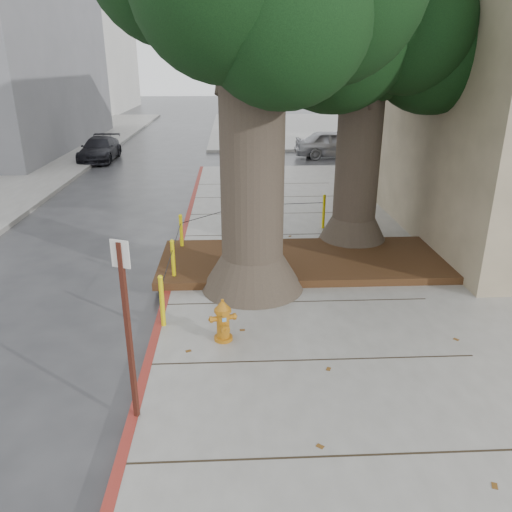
# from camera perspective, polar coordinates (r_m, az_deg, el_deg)

# --- Properties ---
(ground) EXTENTS (140.00, 140.00, 0.00)m
(ground) POSITION_cam_1_polar(r_m,az_deg,el_deg) (7.84, 2.72, -12.80)
(ground) COLOR #28282B
(ground) RESTS_ON ground
(sidewalk_far) EXTENTS (16.00, 20.00, 0.15)m
(sidewalk_far) POSITION_cam_1_polar(r_m,az_deg,el_deg) (37.32, 7.78, 14.31)
(sidewalk_far) COLOR slate
(sidewalk_far) RESTS_ON ground
(curb_red) EXTENTS (0.14, 26.00, 0.16)m
(curb_red) POSITION_cam_1_polar(r_m,az_deg,el_deg) (10.03, -10.12, -4.58)
(curb_red) COLOR maroon
(curb_red) RESTS_ON ground
(planter_bed) EXTENTS (6.40, 2.60, 0.16)m
(planter_bed) POSITION_cam_1_polar(r_m,az_deg,el_deg) (11.28, 5.45, -0.52)
(planter_bed) COLOR black
(planter_bed) RESTS_ON sidewalk_main
(building_far_white) EXTENTS (12.00, 18.00, 15.00)m
(building_far_white) POSITION_cam_1_polar(r_m,az_deg,el_deg) (54.09, -22.20, 23.01)
(building_far_white) COLOR silver
(building_far_white) RESTS_ON ground
(building_side_white) EXTENTS (10.00, 10.00, 9.00)m
(building_side_white) POSITION_cam_1_polar(r_m,az_deg,el_deg) (36.50, 25.96, 19.35)
(building_side_white) COLOR silver
(building_side_white) RESTS_ON ground
(tree_far) EXTENTS (4.50, 3.80, 7.17)m
(tree_far) POSITION_cam_1_polar(r_m,az_deg,el_deg) (12.27, 14.09, 23.58)
(tree_far) COLOR #4C3F33
(tree_far) RESTS_ON sidewalk_main
(bollard_ring) EXTENTS (3.79, 5.39, 0.95)m
(bollard_ring) POSITION_cam_1_polar(r_m,az_deg,el_deg) (11.46, -3.59, 2.21)
(bollard_ring) COLOR #D5C10B
(bollard_ring) RESTS_ON sidewalk_main
(fire_hydrant) EXTENTS (0.39, 0.37, 0.73)m
(fire_hydrant) POSITION_cam_1_polar(r_m,az_deg,el_deg) (8.12, -3.79, -7.36)
(fire_hydrant) COLOR #B46A12
(fire_hydrant) RESTS_ON sidewalk_main
(signpost) EXTENTS (0.23, 0.11, 2.39)m
(signpost) POSITION_cam_1_polar(r_m,az_deg,el_deg) (6.16, -14.49, -7.36)
(signpost) COLOR #471911
(signpost) RESTS_ON sidewalk_main
(car_silver) EXTENTS (3.97, 1.61, 1.35)m
(car_silver) POSITION_cam_1_polar(r_m,az_deg,el_deg) (25.54, 9.04, 12.54)
(car_silver) COLOR #949498
(car_silver) RESTS_ON ground
(car_red) EXTENTS (4.14, 1.71, 1.33)m
(car_red) POSITION_cam_1_polar(r_m,az_deg,el_deg) (28.26, 24.37, 11.76)
(car_red) COLOR maroon
(car_red) RESTS_ON ground
(car_dark) EXTENTS (1.56, 3.78, 1.10)m
(car_dark) POSITION_cam_1_polar(r_m,az_deg,el_deg) (25.61, -17.43, 11.58)
(car_dark) COLOR black
(car_dark) RESTS_ON ground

